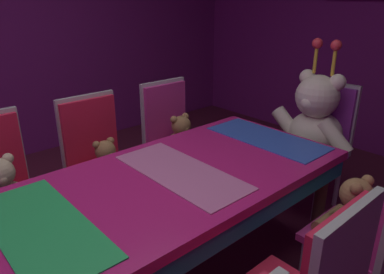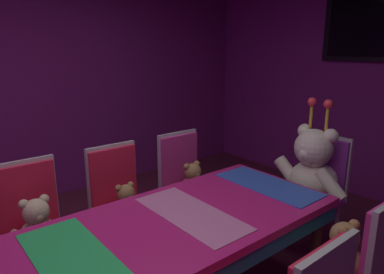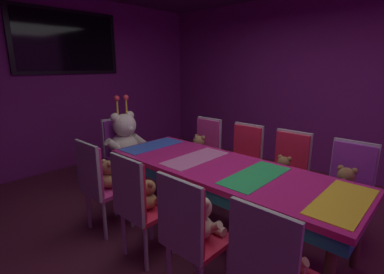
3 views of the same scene
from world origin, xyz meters
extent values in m
plane|color=#591E33|center=(0.00, 0.00, 0.00)|extent=(7.90, 7.90, 0.00)
cube|color=#721E72|center=(0.00, 3.20, 1.40)|extent=(5.20, 0.12, 2.80)
cube|color=#721E72|center=(2.60, 0.00, 1.40)|extent=(0.12, 6.40, 2.80)
cube|color=#C61E72|center=(0.00, 0.00, 0.71)|extent=(0.90, 2.53, 0.05)
cube|color=teal|center=(0.00, 0.00, 0.64)|extent=(0.88, 2.48, 0.10)
cylinder|color=#4C3826|center=(0.38, 1.14, 0.34)|extent=(0.07, 0.07, 0.69)
cylinder|color=#4C3826|center=(0.38, -1.14, 0.34)|extent=(0.07, 0.07, 0.69)
cylinder|color=#4C3826|center=(-0.38, 1.14, 0.34)|extent=(0.07, 0.07, 0.69)
cube|color=yellow|center=(0.00, -1.08, 0.74)|extent=(0.77, 0.32, 0.01)
cube|color=green|center=(0.00, -0.36, 0.74)|extent=(0.77, 0.32, 0.01)
cube|color=pink|center=(0.00, 0.36, 0.74)|extent=(0.77, 0.32, 0.01)
cube|color=blue|center=(0.00, 1.08, 0.74)|extent=(0.77, 0.32, 0.01)
cube|color=red|center=(-0.88, -0.92, 0.71)|extent=(0.05, 0.38, 0.50)
cube|color=#B2B2B7|center=(-0.90, -0.92, 0.71)|extent=(0.03, 0.41, 0.55)
ellipsoid|color=tan|center=(-0.70, -0.92, 0.55)|extent=(0.20, 0.20, 0.16)
sphere|color=tan|center=(-0.68, -0.92, 0.70)|extent=(0.16, 0.16, 0.16)
sphere|color=tan|center=(-0.63, -0.92, 0.68)|extent=(0.06, 0.06, 0.06)
sphere|color=tan|center=(-0.70, -0.86, 0.76)|extent=(0.06, 0.06, 0.06)
sphere|color=tan|center=(-0.70, -0.99, 0.76)|extent=(0.06, 0.06, 0.06)
cylinder|color=tan|center=(-0.66, -0.82, 0.57)|extent=(0.06, 0.14, 0.13)
cylinder|color=tan|center=(-0.66, -1.03, 0.57)|extent=(0.06, 0.14, 0.13)
cylinder|color=tan|center=(-0.57, -0.87, 0.49)|extent=(0.07, 0.15, 0.07)
cylinder|color=tan|center=(-0.57, -0.98, 0.49)|extent=(0.07, 0.15, 0.07)
cube|color=red|center=(-0.73, -0.33, 0.44)|extent=(0.40, 0.40, 0.04)
cube|color=red|center=(-0.91, -0.33, 0.71)|extent=(0.05, 0.38, 0.50)
cube|color=#B2B2B7|center=(-0.93, -0.33, 0.71)|extent=(0.03, 0.41, 0.55)
cylinder|color=#B2B2B7|center=(-0.57, -0.17, 0.21)|extent=(0.04, 0.04, 0.42)
cylinder|color=#B2B2B7|center=(-0.57, -0.49, 0.21)|extent=(0.04, 0.04, 0.42)
cylinder|color=#B2B2B7|center=(-0.89, -0.17, 0.21)|extent=(0.04, 0.04, 0.42)
ellipsoid|color=beige|center=(-0.73, -0.33, 0.55)|extent=(0.21, 0.21, 0.16)
sphere|color=beige|center=(-0.71, -0.33, 0.70)|extent=(0.16, 0.16, 0.16)
sphere|color=#FDDCAD|center=(-0.65, -0.33, 0.69)|extent=(0.06, 0.06, 0.06)
sphere|color=beige|center=(-0.73, -0.27, 0.76)|extent=(0.06, 0.06, 0.06)
sphere|color=beige|center=(-0.73, -0.39, 0.76)|extent=(0.06, 0.06, 0.06)
cylinder|color=beige|center=(-0.68, -0.22, 0.57)|extent=(0.06, 0.15, 0.14)
cylinder|color=beige|center=(-0.68, -0.43, 0.57)|extent=(0.06, 0.15, 0.14)
cylinder|color=beige|center=(-0.59, -0.27, 0.50)|extent=(0.07, 0.15, 0.07)
cylinder|color=beige|center=(-0.59, -0.38, 0.50)|extent=(0.07, 0.15, 0.07)
cube|color=red|center=(-0.70, 0.30, 0.44)|extent=(0.40, 0.40, 0.04)
cube|color=red|center=(-0.88, 0.30, 0.71)|extent=(0.05, 0.38, 0.50)
cube|color=#B2B2B7|center=(-0.91, 0.30, 0.71)|extent=(0.03, 0.41, 0.55)
cylinder|color=#B2B2B7|center=(-0.54, 0.46, 0.21)|extent=(0.04, 0.04, 0.42)
cylinder|color=#B2B2B7|center=(-0.54, 0.14, 0.21)|extent=(0.04, 0.04, 0.42)
cylinder|color=#B2B2B7|center=(-0.86, 0.46, 0.21)|extent=(0.04, 0.04, 0.42)
cylinder|color=#B2B2B7|center=(-0.86, 0.14, 0.21)|extent=(0.04, 0.04, 0.42)
ellipsoid|color=#9E7247|center=(-0.70, 0.30, 0.53)|extent=(0.17, 0.17, 0.13)
sphere|color=#9E7247|center=(-0.69, 0.30, 0.66)|extent=(0.13, 0.13, 0.13)
sphere|color=tan|center=(-0.64, 0.30, 0.65)|extent=(0.05, 0.05, 0.05)
sphere|color=#9E7247|center=(-0.70, 0.35, 0.71)|extent=(0.05, 0.05, 0.05)
sphere|color=#9E7247|center=(-0.70, 0.25, 0.71)|extent=(0.05, 0.05, 0.05)
cylinder|color=#9E7247|center=(-0.67, 0.38, 0.55)|extent=(0.05, 0.12, 0.11)
cylinder|color=#9E7247|center=(-0.67, 0.22, 0.55)|extent=(0.05, 0.12, 0.11)
cylinder|color=#9E7247|center=(-0.59, 0.34, 0.49)|extent=(0.06, 0.13, 0.06)
cylinder|color=#9E7247|center=(-0.59, 0.26, 0.49)|extent=(0.06, 0.13, 0.06)
cube|color=#CC338C|center=(-0.71, 0.94, 0.44)|extent=(0.40, 0.40, 0.04)
cube|color=#CC338C|center=(-0.89, 0.94, 0.71)|extent=(0.05, 0.38, 0.50)
cube|color=#B2B2B7|center=(-0.91, 0.94, 0.71)|extent=(0.03, 0.41, 0.55)
cylinder|color=#B2B2B7|center=(-0.55, 1.10, 0.21)|extent=(0.04, 0.04, 0.42)
cylinder|color=#B2B2B7|center=(-0.55, 0.78, 0.21)|extent=(0.04, 0.04, 0.42)
cylinder|color=#B2B2B7|center=(-0.87, 1.10, 0.21)|extent=(0.04, 0.04, 0.42)
cylinder|color=#B2B2B7|center=(-0.87, 0.78, 0.21)|extent=(0.04, 0.04, 0.42)
ellipsoid|color=#9E7247|center=(-0.71, 0.94, 0.54)|extent=(0.19, 0.19, 0.15)
sphere|color=#9E7247|center=(-0.69, 0.94, 0.68)|extent=(0.15, 0.15, 0.15)
sphere|color=tan|center=(-0.64, 0.94, 0.67)|extent=(0.06, 0.06, 0.06)
sphere|color=#9E7247|center=(-0.71, 1.00, 0.73)|extent=(0.06, 0.06, 0.06)
sphere|color=#9E7247|center=(-0.71, 0.89, 0.73)|extent=(0.06, 0.06, 0.06)
cylinder|color=#9E7247|center=(-0.67, 1.04, 0.56)|extent=(0.05, 0.13, 0.12)
cylinder|color=#9E7247|center=(-0.67, 0.85, 0.56)|extent=(0.05, 0.13, 0.12)
cylinder|color=#9E7247|center=(-0.58, 0.99, 0.49)|extent=(0.06, 0.14, 0.06)
cylinder|color=#9E7247|center=(-0.58, 0.90, 0.49)|extent=(0.06, 0.14, 0.06)
cube|color=purple|center=(0.71, -0.92, 0.44)|extent=(0.40, 0.40, 0.04)
cube|color=purple|center=(0.89, -0.92, 0.71)|extent=(0.05, 0.38, 0.50)
cube|color=#B2B2B7|center=(0.91, -0.92, 0.71)|extent=(0.03, 0.41, 0.55)
cylinder|color=#B2B2B7|center=(0.87, -0.76, 0.21)|extent=(0.04, 0.04, 0.42)
cylinder|color=#B2B2B7|center=(0.87, -1.08, 0.21)|extent=(0.04, 0.04, 0.42)
cylinder|color=#B2B2B7|center=(0.55, -0.76, 0.21)|extent=(0.04, 0.04, 0.42)
cylinder|color=#B2B2B7|center=(0.55, -1.08, 0.21)|extent=(0.04, 0.04, 0.42)
ellipsoid|color=olive|center=(0.71, -0.92, 0.55)|extent=(0.20, 0.20, 0.16)
sphere|color=olive|center=(0.69, -0.92, 0.69)|extent=(0.16, 0.16, 0.16)
sphere|color=#AE7747|center=(0.64, -0.92, 0.68)|extent=(0.06, 0.06, 0.06)
sphere|color=olive|center=(0.71, -0.98, 0.75)|extent=(0.06, 0.06, 0.06)
sphere|color=olive|center=(0.71, -0.86, 0.75)|extent=(0.06, 0.06, 0.06)
cylinder|color=olive|center=(0.67, -1.02, 0.56)|extent=(0.05, 0.14, 0.13)
cylinder|color=olive|center=(0.67, -0.82, 0.56)|extent=(0.05, 0.14, 0.13)
cylinder|color=olive|center=(0.58, -0.97, 0.49)|extent=(0.07, 0.15, 0.07)
cylinder|color=olive|center=(0.58, -0.87, 0.49)|extent=(0.07, 0.15, 0.07)
cube|color=red|center=(0.72, -0.30, 0.44)|extent=(0.40, 0.40, 0.04)
cube|color=red|center=(0.90, -0.30, 0.71)|extent=(0.05, 0.38, 0.50)
cube|color=#B2B2B7|center=(0.92, -0.30, 0.71)|extent=(0.03, 0.41, 0.55)
cylinder|color=#B2B2B7|center=(0.88, -0.14, 0.21)|extent=(0.04, 0.04, 0.42)
cylinder|color=#B2B2B7|center=(0.88, -0.46, 0.21)|extent=(0.04, 0.04, 0.42)
cylinder|color=#B2B2B7|center=(0.56, -0.14, 0.21)|extent=(0.04, 0.04, 0.42)
cylinder|color=#B2B2B7|center=(0.56, -0.46, 0.21)|extent=(0.04, 0.04, 0.42)
ellipsoid|color=olive|center=(0.72, -0.30, 0.54)|extent=(0.18, 0.18, 0.14)
sphere|color=olive|center=(0.70, -0.30, 0.66)|extent=(0.14, 0.14, 0.14)
sphere|color=#AE7747|center=(0.66, -0.30, 0.65)|extent=(0.05, 0.05, 0.05)
sphere|color=olive|center=(0.72, -0.35, 0.72)|extent=(0.05, 0.05, 0.05)
sphere|color=olive|center=(0.72, -0.24, 0.72)|extent=(0.05, 0.05, 0.05)
cylinder|color=olive|center=(0.68, -0.38, 0.55)|extent=(0.05, 0.12, 0.12)
cylinder|color=olive|center=(0.68, -0.21, 0.55)|extent=(0.05, 0.12, 0.12)
cylinder|color=olive|center=(0.60, -0.34, 0.49)|extent=(0.06, 0.13, 0.06)
cylinder|color=olive|center=(0.60, -0.25, 0.49)|extent=(0.06, 0.13, 0.06)
cube|color=red|center=(0.71, 0.28, 0.44)|extent=(0.40, 0.40, 0.04)
cube|color=red|center=(0.89, 0.28, 0.71)|extent=(0.05, 0.38, 0.50)
cube|color=#B2B2B7|center=(0.91, 0.28, 0.71)|extent=(0.03, 0.41, 0.55)
cylinder|color=#B2B2B7|center=(0.87, 0.44, 0.21)|extent=(0.04, 0.04, 0.42)
cylinder|color=#B2B2B7|center=(0.87, 0.12, 0.21)|extent=(0.04, 0.04, 0.42)
cylinder|color=#B2B2B7|center=(0.55, 0.44, 0.21)|extent=(0.04, 0.04, 0.42)
cylinder|color=#B2B2B7|center=(0.55, 0.12, 0.21)|extent=(0.04, 0.04, 0.42)
cube|color=#CC338C|center=(0.69, 0.91, 0.44)|extent=(0.40, 0.40, 0.04)
cube|color=#CC338C|center=(0.87, 0.91, 0.71)|extent=(0.05, 0.38, 0.50)
cube|color=#B2B2B7|center=(0.89, 0.91, 0.71)|extent=(0.03, 0.41, 0.55)
cylinder|color=#B2B2B7|center=(0.85, 1.07, 0.21)|extent=(0.04, 0.04, 0.42)
cylinder|color=#B2B2B7|center=(0.85, 0.75, 0.21)|extent=(0.04, 0.04, 0.42)
cylinder|color=#B2B2B7|center=(0.53, 1.07, 0.21)|extent=(0.04, 0.04, 0.42)
cylinder|color=#B2B2B7|center=(0.53, 0.75, 0.21)|extent=(0.04, 0.04, 0.42)
ellipsoid|color=#9E7247|center=(0.69, 0.91, 0.55)|extent=(0.20, 0.20, 0.16)
sphere|color=#9E7247|center=(0.67, 0.91, 0.69)|extent=(0.16, 0.16, 0.16)
sphere|color=tan|center=(0.62, 0.91, 0.68)|extent=(0.06, 0.06, 0.06)
sphere|color=#9E7247|center=(0.69, 0.85, 0.75)|extent=(0.06, 0.06, 0.06)
sphere|color=#9E7247|center=(0.69, 0.97, 0.75)|extent=(0.06, 0.06, 0.06)
cylinder|color=#9E7247|center=(0.65, 0.81, 0.56)|extent=(0.05, 0.14, 0.13)
cylinder|color=#9E7247|center=(0.65, 1.01, 0.56)|extent=(0.05, 0.14, 0.13)
cylinder|color=#9E7247|center=(0.56, 0.86, 0.49)|extent=(0.07, 0.15, 0.07)
cylinder|color=#9E7247|center=(0.56, 0.96, 0.49)|extent=(0.07, 0.15, 0.07)
cube|color=purple|center=(0.00, 1.69, 0.44)|extent=(0.40, 0.40, 0.04)
cube|color=purple|center=(0.00, 1.87, 0.71)|extent=(0.38, 0.05, 0.50)
cube|color=#B2B2B7|center=(0.00, 1.89, 0.71)|extent=(0.41, 0.03, 0.55)
cylinder|color=#B2B2B7|center=(0.16, 1.85, 0.21)|extent=(0.04, 0.04, 0.42)
cylinder|color=#B2B2B7|center=(0.16, 1.53, 0.21)|extent=(0.04, 0.04, 0.42)
cylinder|color=#B2B2B7|center=(-0.16, 1.85, 0.21)|extent=(0.04, 0.04, 0.42)
cylinder|color=#B2B2B7|center=(-0.16, 1.53, 0.21)|extent=(0.04, 0.04, 0.42)
ellipsoid|color=silver|center=(0.00, 1.69, 0.63)|extent=(0.39, 0.39, 0.31)
sphere|color=silver|center=(0.00, 1.65, 0.91)|extent=(0.31, 0.31, 0.31)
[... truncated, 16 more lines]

